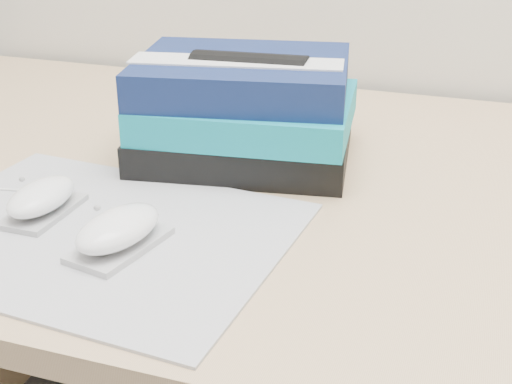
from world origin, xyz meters
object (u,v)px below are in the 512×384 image
(mouse_rear, at_px, (42,199))
(pouch, at_px, (249,109))
(mouse_front, at_px, (119,231))
(book_stack, at_px, (245,110))
(desk, at_px, (339,314))

(mouse_rear, height_order, pouch, pouch)
(mouse_rear, xyz_separation_m, pouch, (0.16, 0.23, 0.05))
(mouse_front, height_order, pouch, pouch)
(mouse_rear, xyz_separation_m, book_stack, (0.15, 0.24, 0.04))
(desk, xyz_separation_m, book_stack, (-0.14, -0.02, 0.30))
(mouse_front, relative_size, book_stack, 0.39)
(desk, xyz_separation_m, pouch, (-0.13, -0.02, 0.30))
(book_stack, bearing_deg, mouse_front, -97.14)
(book_stack, relative_size, pouch, 1.95)
(desk, relative_size, mouse_front, 13.69)
(mouse_front, distance_m, pouch, 0.28)
(mouse_rear, relative_size, book_stack, 0.33)
(desk, distance_m, mouse_front, 0.43)
(desk, distance_m, pouch, 0.33)
(mouse_rear, bearing_deg, book_stack, 57.25)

